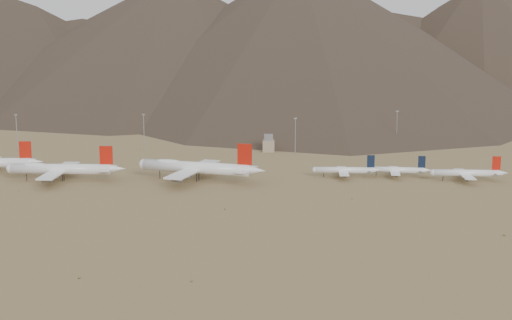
{
  "coord_description": "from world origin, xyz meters",
  "views": [
    {
      "loc": [
        21.58,
        -366.34,
        80.76
      ],
      "look_at": [
        21.4,
        30.0,
        10.13
      ],
      "focal_mm": 50.0,
      "sensor_mm": 36.0,
      "label": 1
    }
  ],
  "objects_px": {
    "widebody_centre": "(61,169)",
    "control_tower": "(268,144)",
    "narrowbody_b": "(397,170)",
    "widebody_east": "(196,167)",
    "narrowbody_a": "(346,170)"
  },
  "relations": [
    {
      "from": "widebody_centre",
      "to": "control_tower",
      "type": "xyz_separation_m",
      "value": [
        116.37,
        99.5,
        -1.52
      ]
    },
    {
      "from": "narrowbody_b",
      "to": "control_tower",
      "type": "bearing_deg",
      "value": 137.13
    },
    {
      "from": "widebody_centre",
      "to": "control_tower",
      "type": "height_order",
      "value": "widebody_centre"
    },
    {
      "from": "narrowbody_b",
      "to": "widebody_centre",
      "type": "bearing_deg",
      "value": -168.68
    },
    {
      "from": "widebody_centre",
      "to": "control_tower",
      "type": "distance_m",
      "value": 153.12
    },
    {
      "from": "widebody_east",
      "to": "narrowbody_a",
      "type": "distance_m",
      "value": 84.8
    },
    {
      "from": "widebody_centre",
      "to": "narrowbody_b",
      "type": "height_order",
      "value": "widebody_centre"
    },
    {
      "from": "narrowbody_a",
      "to": "widebody_east",
      "type": "bearing_deg",
      "value": -170.4
    },
    {
      "from": "narrowbody_a",
      "to": "control_tower",
      "type": "height_order",
      "value": "narrowbody_a"
    },
    {
      "from": "narrowbody_a",
      "to": "narrowbody_b",
      "type": "relative_size",
      "value": 1.05
    },
    {
      "from": "control_tower",
      "to": "narrowbody_b",
      "type": "bearing_deg",
      "value": -50.7
    },
    {
      "from": "widebody_centre",
      "to": "narrowbody_a",
      "type": "xyz_separation_m",
      "value": [
        158.76,
        9.92,
        -2.63
      ]
    },
    {
      "from": "widebody_east",
      "to": "narrowbody_a",
      "type": "bearing_deg",
      "value": 24.77
    },
    {
      "from": "narrowbody_a",
      "to": "narrowbody_b",
      "type": "height_order",
      "value": "narrowbody_a"
    },
    {
      "from": "widebody_centre",
      "to": "narrowbody_a",
      "type": "distance_m",
      "value": 159.09
    }
  ]
}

